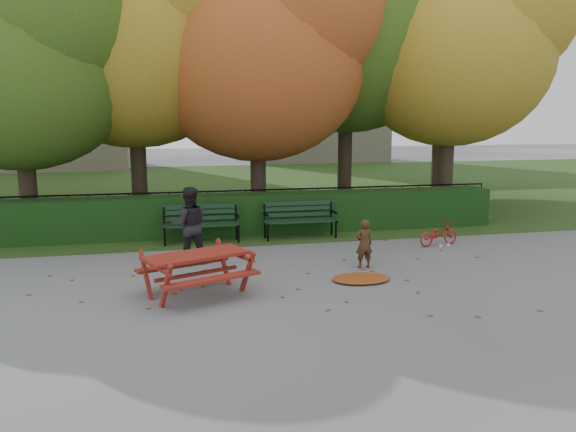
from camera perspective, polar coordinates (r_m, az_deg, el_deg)
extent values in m
plane|color=gray|center=(10.13, 0.09, -6.80)|extent=(90.00, 90.00, 0.00)
plane|color=#223A16|center=(23.74, -7.35, 2.85)|extent=(90.00, 90.00, 0.00)
cube|color=#BCB195|center=(36.41, -24.40, 16.37)|extent=(10.00, 7.00, 15.00)
cube|color=#BCB195|center=(38.92, 2.62, 14.53)|extent=(9.00, 6.00, 12.00)
cube|color=black|center=(14.33, -3.86, 0.23)|extent=(13.00, 0.90, 1.00)
cube|color=black|center=(15.18, -4.30, -0.84)|extent=(14.00, 0.04, 0.04)
cube|color=black|center=(15.03, -4.35, 2.61)|extent=(14.00, 0.04, 0.04)
cylinder|color=black|center=(14.98, -15.75, 0.30)|extent=(0.03, 0.03, 1.00)
cylinder|color=black|center=(15.11, -4.32, 0.73)|extent=(0.03, 0.03, 1.00)
cylinder|color=black|center=(15.81, 6.50, 1.11)|extent=(0.03, 0.03, 1.00)
cylinder|color=black|center=(17.27, 17.55, 1.46)|extent=(0.03, 0.03, 1.00)
cylinder|color=#32261D|center=(15.71, -24.94, 3.17)|extent=(0.44, 0.44, 2.62)
ellipsoid|color=#2F4A15|center=(15.67, -25.72, 13.43)|extent=(5.60, 5.60, 5.04)
sphere|color=#2F4A15|center=(14.96, -22.87, 18.71)|extent=(4.20, 4.20, 4.20)
cylinder|color=#32261D|center=(16.53, -14.93, 4.98)|extent=(0.44, 0.44, 3.15)
ellipsoid|color=#866413|center=(16.59, -15.47, 16.66)|extent=(6.40, 6.40, 5.76)
cylinder|color=#32261D|center=(15.95, -3.05, 4.50)|extent=(0.44, 0.44, 2.80)
ellipsoid|color=#923B15|center=(15.94, -3.15, 15.29)|extent=(6.00, 6.00, 5.40)
sphere|color=#923B15|center=(15.61, 1.34, 20.42)|extent=(4.50, 4.50, 4.50)
cylinder|color=#32261D|center=(17.91, 5.80, 6.19)|extent=(0.44, 0.44, 3.50)
ellipsoid|color=#2F4A15|center=(18.05, 6.02, 18.15)|extent=(6.80, 6.80, 6.12)
cylinder|color=#32261D|center=(17.62, 15.74, 4.94)|extent=(0.44, 0.44, 2.97)
ellipsoid|color=#866413|center=(17.65, 16.24, 15.30)|extent=(5.80, 5.80, 5.22)
sphere|color=#866413|center=(17.71, 20.70, 19.32)|extent=(4.35, 4.35, 4.35)
cylinder|color=#32261D|center=(21.98, 14.97, 6.14)|extent=(0.44, 0.44, 3.15)
ellipsoid|color=#2F4A15|center=(22.03, 15.38, 14.93)|extent=(6.00, 6.00, 5.40)
sphere|color=#2F4A15|center=(22.05, 19.05, 18.28)|extent=(4.50, 4.50, 4.50)
cube|color=black|center=(13.14, -8.74, -1.03)|extent=(1.80, 0.12, 0.04)
cube|color=black|center=(13.32, -8.80, -0.88)|extent=(1.80, 0.12, 0.04)
cube|color=black|center=(13.50, -8.85, -0.74)|extent=(1.80, 0.12, 0.04)
cube|color=black|center=(13.56, -8.89, -0.21)|extent=(1.80, 0.05, 0.10)
cube|color=black|center=(13.54, -8.90, 0.41)|extent=(1.80, 0.05, 0.10)
cube|color=black|center=(13.52, -8.92, 0.96)|extent=(1.80, 0.05, 0.10)
cube|color=black|center=(13.30, -12.45, -1.11)|extent=(0.05, 0.55, 0.06)
cube|color=black|center=(13.52, -12.49, 0.05)|extent=(0.05, 0.05, 0.41)
cylinder|color=black|center=(13.16, -12.41, -2.11)|extent=(0.05, 0.05, 0.44)
cylinder|color=black|center=(13.51, -12.42, -1.79)|extent=(0.05, 0.05, 0.44)
cube|color=black|center=(13.28, -12.48, -0.24)|extent=(0.05, 0.45, 0.04)
cube|color=black|center=(13.40, -5.17, -0.82)|extent=(0.05, 0.55, 0.06)
cube|color=black|center=(13.63, -5.33, 0.32)|extent=(0.05, 0.05, 0.41)
cylinder|color=black|center=(13.27, -5.05, -1.81)|extent=(0.05, 0.05, 0.44)
cylinder|color=black|center=(13.62, -5.25, -1.51)|extent=(0.05, 0.05, 0.44)
cube|color=black|center=(13.39, -5.19, 0.04)|extent=(0.05, 0.45, 0.04)
cube|color=black|center=(13.51, 1.46, -0.61)|extent=(1.80, 0.12, 0.04)
cube|color=black|center=(13.68, 1.28, -0.48)|extent=(1.80, 0.12, 0.04)
cube|color=black|center=(13.85, 1.10, -0.34)|extent=(1.80, 0.12, 0.04)
cube|color=black|center=(13.92, 1.02, 0.17)|extent=(1.80, 0.05, 0.10)
cube|color=black|center=(13.89, 1.02, 0.78)|extent=(1.80, 0.05, 0.10)
cube|color=black|center=(13.87, 1.02, 1.31)|extent=(1.80, 0.05, 0.10)
cube|color=black|center=(13.51, -2.22, -0.70)|extent=(0.05, 0.55, 0.06)
cube|color=black|center=(13.73, -2.43, 0.43)|extent=(0.05, 0.05, 0.41)
cylinder|color=black|center=(13.37, -2.08, -1.68)|extent=(0.05, 0.05, 0.44)
cylinder|color=black|center=(13.72, -2.35, -1.39)|extent=(0.05, 0.05, 0.44)
cube|color=black|center=(13.49, -2.24, 0.15)|extent=(0.05, 0.45, 0.04)
cube|color=black|center=(13.91, 4.68, -0.42)|extent=(0.05, 0.55, 0.06)
cube|color=black|center=(14.12, 4.37, 0.67)|extent=(0.05, 0.05, 0.41)
cylinder|color=black|center=(13.78, 4.89, -1.37)|extent=(0.05, 0.05, 0.44)
cylinder|color=black|center=(14.11, 4.46, -1.09)|extent=(0.05, 0.05, 0.44)
cube|color=black|center=(13.89, 4.67, 0.41)|extent=(0.05, 0.45, 0.04)
cube|color=maroon|center=(9.39, -9.29, -3.96)|extent=(1.80, 1.28, 0.06)
cube|color=maroon|center=(8.98, -7.69, -6.40)|extent=(1.63, 0.85, 0.05)
cube|color=maroon|center=(9.94, -10.64, -4.86)|extent=(1.63, 0.85, 0.05)
cube|color=maroon|center=(8.82, -12.30, -7.09)|extent=(0.23, 0.46, 0.81)
cube|color=maroon|center=(9.57, -14.24, -5.82)|extent=(0.23, 0.46, 0.81)
cube|color=maroon|center=(9.13, -13.37, -4.98)|extent=(0.53, 1.18, 0.06)
cube|color=maroon|center=(9.44, -4.16, -5.75)|extent=(0.23, 0.46, 0.81)
cube|color=maroon|center=(10.14, -6.58, -4.68)|extent=(0.23, 0.46, 0.81)
cube|color=maroon|center=(9.73, -5.43, -3.83)|extent=(0.53, 1.18, 0.06)
cube|color=maroon|center=(9.47, -9.23, -5.81)|extent=(1.39, 0.61, 0.06)
ellipsoid|color=#66270C|center=(10.35, 7.44, -6.30)|extent=(1.23, 0.99, 0.08)
imported|color=#402514|center=(11.10, 7.73, -2.81)|extent=(0.36, 0.25, 0.97)
imported|color=black|center=(11.46, -10.01, -0.95)|extent=(0.77, 0.61, 1.56)
imported|color=red|center=(13.40, 15.05, -1.76)|extent=(1.11, 0.59, 0.55)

